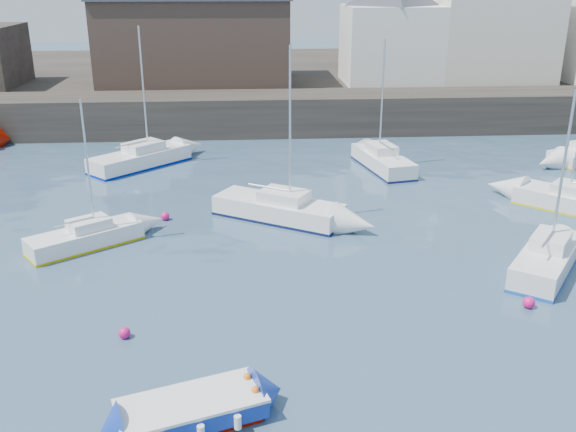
{
  "coord_description": "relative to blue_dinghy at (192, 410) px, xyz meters",
  "views": [
    {
      "loc": [
        -1.89,
        -15.24,
        11.84
      ],
      "look_at": [
        0.0,
        12.0,
        1.5
      ],
      "focal_mm": 40.0,
      "sensor_mm": 36.0,
      "label": 1
    }
  ],
  "objects": [
    {
      "name": "buoy_near",
      "position": [
        -2.66,
        4.7,
        -0.43
      ],
      "size": [
        0.41,
        0.41,
        0.41
      ],
      "primitive_type": "sphere",
      "color": "#E0126D",
      "rests_on": "ground"
    },
    {
      "name": "quay_wall",
      "position": [
        3.56,
        35.27,
        1.07
      ],
      "size": [
        90.0,
        5.0,
        3.0
      ],
      "primitive_type": "cube",
      "color": "#28231E",
      "rests_on": "ground"
    },
    {
      "name": "blue_dinghy",
      "position": [
        0.0,
        0.0,
        0.0
      ],
      "size": [
        4.44,
        2.98,
        0.78
      ],
      "color": "#8B0C00",
      "rests_on": "ground"
    },
    {
      "name": "bldg_east_a",
      "position": [
        23.56,
        42.27,
        8.37
      ],
      "size": [
        13.36,
        13.36,
        11.8
      ],
      "color": "beige",
      "rests_on": "land_strip"
    },
    {
      "name": "sailboat_f",
      "position": [
        10.53,
        24.45,
        0.14
      ],
      "size": [
        3.22,
        6.5,
        8.1
      ],
      "color": "white",
      "rests_on": "ground"
    },
    {
      "name": "buoy_far",
      "position": [
        -2.5,
        16.09,
        -0.43
      ],
      "size": [
        0.44,
        0.44,
        0.44
      ],
      "primitive_type": "sphere",
      "color": "#E0126D",
      "rests_on": "ground"
    },
    {
      "name": "bldg_east_d",
      "position": [
        14.56,
        41.77,
        6.93
      ],
      "size": [
        11.14,
        11.14,
        8.95
      ],
      "color": "white",
      "rests_on": "land_strip"
    },
    {
      "name": "sailboat_c",
      "position": [
        14.28,
        8.86,
        0.15
      ],
      "size": [
        4.95,
        5.73,
        7.61
      ],
      "color": "white",
      "rests_on": "ground"
    },
    {
      "name": "sailboat_b",
      "position": [
        3.34,
        15.84,
        0.14
      ],
      "size": [
        6.92,
        5.42,
        8.75
      ],
      "color": "white",
      "rests_on": "ground"
    },
    {
      "name": "sailboat_h",
      "position": [
        -5.13,
        26.03,
        0.14
      ],
      "size": [
        6.45,
        6.38,
        8.85
      ],
      "color": "white",
      "rests_on": "ground"
    },
    {
      "name": "water",
      "position": [
        3.56,
        0.27,
        -0.43
      ],
      "size": [
        220.0,
        220.0,
        0.0
      ],
      "primitive_type": "plane",
      "color": "#2D4760",
      "rests_on": "ground"
    },
    {
      "name": "land_strip",
      "position": [
        3.56,
        53.27,
        0.97
      ],
      "size": [
        90.0,
        32.0,
        2.8
      ],
      "primitive_type": "cube",
      "color": "#28231E",
      "rests_on": "ground"
    },
    {
      "name": "sailboat_a",
      "position": [
        -5.75,
        12.87,
        0.04
      ],
      "size": [
        5.2,
        4.39,
        6.77
      ],
      "color": "white",
      "rests_on": "ground"
    },
    {
      "name": "warehouse",
      "position": [
        -2.44,
        43.27,
        6.18
      ],
      "size": [
        16.4,
        10.4,
        7.6
      ],
      "color": "#3D2D26",
      "rests_on": "land_strip"
    },
    {
      "name": "buoy_mid",
      "position": [
        12.23,
        5.81,
        -0.43
      ],
      "size": [
        0.46,
        0.46,
        0.46
      ],
      "primitive_type": "sphere",
      "color": "#E0126D",
      "rests_on": "ground"
    }
  ]
}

